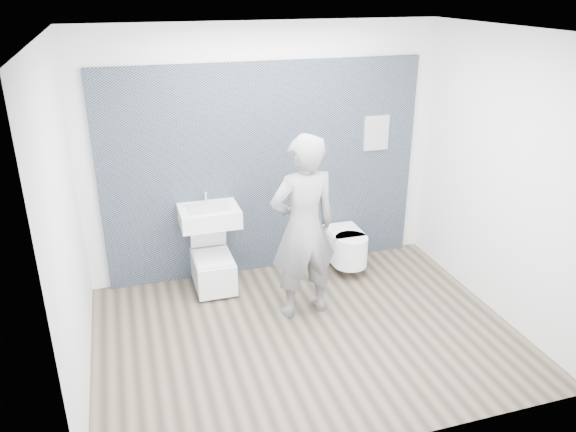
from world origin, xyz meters
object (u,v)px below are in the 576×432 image
object	(u,v)px
toilet_square	(213,269)
visitor	(303,228)
washbasin	(209,216)
toilet_rounded	(346,246)

from	to	relation	value
toilet_square	visitor	distance (m)	1.30
washbasin	visitor	distance (m)	1.14
toilet_rounded	visitor	xyz separation A→B (m)	(-0.78, -0.71, 0.64)
toilet_square	visitor	bearing A→B (deg)	-43.67
toilet_square	toilet_rounded	bearing A→B (deg)	-1.44
toilet_rounded	visitor	distance (m)	1.23
toilet_square	visitor	size ratio (longest dim) A/B	0.43
washbasin	toilet_rounded	xyz separation A→B (m)	(1.56, -0.10, -0.54)
toilet_square	visitor	world-z (taller)	visitor
visitor	toilet_square	bearing A→B (deg)	-49.86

